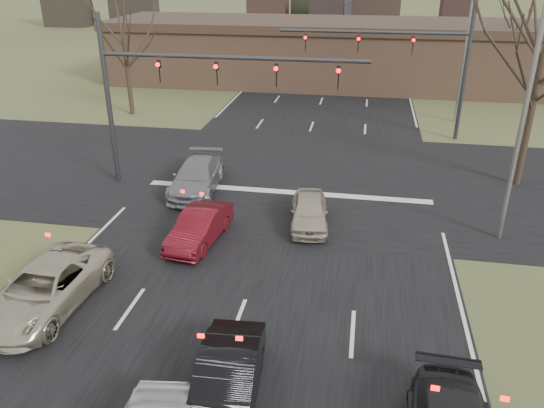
{
  "coord_description": "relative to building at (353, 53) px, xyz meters",
  "views": [
    {
      "loc": [
        3.36,
        -9.83,
        10.1
      ],
      "look_at": [
        0.3,
        7.35,
        2.0
      ],
      "focal_mm": 35.0,
      "sensor_mm": 36.0,
      "label": 1
    }
  ],
  "objects": [
    {
      "name": "streetlight_right_far",
      "position": [
        7.32,
        -11.0,
        2.92
      ],
      "size": [
        2.34,
        0.25,
        10.0
      ],
      "color": "gray",
      "rests_on": "ground"
    },
    {
      "name": "road_cross",
      "position": [
        -2.0,
        -23.0,
        -2.65
      ],
      "size": [
        200.0,
        14.0,
        0.02
      ],
      "primitive_type": "cube",
      "color": "black",
      "rests_on": "ground"
    },
    {
      "name": "tree_right_far",
      "position": [
        13.0,
        -3.0,
        4.29
      ],
      "size": [
        5.4,
        5.4,
        9.0
      ],
      "color": "black",
      "rests_on": "ground"
    },
    {
      "name": "mast_arm_near",
      "position": [
        -7.23,
        -25.0,
        2.41
      ],
      "size": [
        12.12,
        0.24,
        8.0
      ],
      "color": "#383A3D",
      "rests_on": "ground"
    },
    {
      "name": "mast_arm_far",
      "position": [
        4.18,
        -15.0,
        2.35
      ],
      "size": [
        11.12,
        0.24,
        8.0
      ],
      "color": "#383A3D",
      "rests_on": "ground"
    },
    {
      "name": "car_red_ahead",
      "position": [
        -4.61,
        -30.35,
        -2.02
      ],
      "size": [
        1.81,
        4.06,
        1.29
      ],
      "primitive_type": "imported",
      "rotation": [
        0.0,
        0.0,
        -0.12
      ],
      "color": "#590C15",
      "rests_on": "ground"
    },
    {
      "name": "streetlight_right_near",
      "position": [
        6.82,
        -28.0,
        2.92
      ],
      "size": [
        2.34,
        0.25,
        10.0
      ],
      "color": "gray",
      "rests_on": "ground"
    },
    {
      "name": "car_silver_ahead",
      "position": [
        -0.57,
        -28.18,
        -2.03
      ],
      "size": [
        1.9,
        3.88,
        1.27
      ],
      "primitive_type": "imported",
      "rotation": [
        0.0,
        0.0,
        0.11
      ],
      "color": "#BBAF97",
      "rests_on": "ground"
    },
    {
      "name": "car_silver_suv",
      "position": [
        -8.09,
        -35.35,
        -1.95
      ],
      "size": [
        2.62,
        5.24,
        1.43
      ],
      "primitive_type": "imported",
      "rotation": [
        0.0,
        0.0,
        -0.05
      ],
      "color": "#BBB197",
      "rests_on": "ground"
    },
    {
      "name": "tree_left_far",
      "position": [
        -15.0,
        -13.0,
        4.68
      ],
      "size": [
        5.7,
        5.7,
        9.5
      ],
      "color": "black",
      "rests_on": "ground"
    },
    {
      "name": "ground",
      "position": [
        -2.0,
        -38.0,
        -2.67
      ],
      "size": [
        360.0,
        360.0,
        0.0
      ],
      "primitive_type": "plane",
      "color": "#44502A",
      "rests_on": "ground"
    },
    {
      "name": "car_grey_ahead",
      "position": [
        -6.24,
        -25.5,
        -1.95
      ],
      "size": [
        2.37,
        5.07,
        1.43
      ],
      "primitive_type": "imported",
      "rotation": [
        0.0,
        0.0,
        0.07
      ],
      "color": "gray",
      "rests_on": "ground"
    },
    {
      "name": "car_black_hatch",
      "position": [
        -1.47,
        -38.26,
        -1.97
      ],
      "size": [
        1.77,
        4.31,
        1.39
      ],
      "primitive_type": "imported",
      "rotation": [
        0.0,
        0.0,
        0.07
      ],
      "color": "black",
      "rests_on": "ground"
    },
    {
      "name": "road_main",
      "position": [
        -2.0,
        22.0,
        -2.66
      ],
      "size": [
        14.0,
        300.0,
        0.02
      ],
      "primitive_type": "cube",
      "color": "black",
      "rests_on": "ground"
    },
    {
      "name": "building",
      "position": [
        0.0,
        0.0,
        0.0
      ],
      "size": [
        42.4,
        10.4,
        5.3
      ],
      "color": "#886249",
      "rests_on": "ground"
    }
  ]
}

